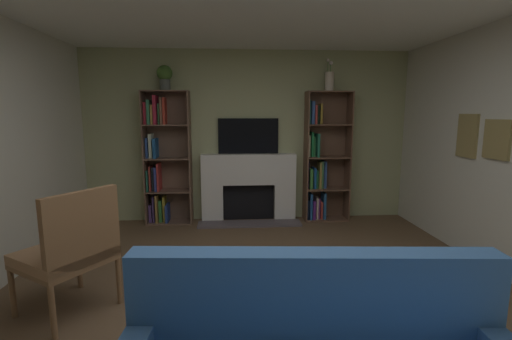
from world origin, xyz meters
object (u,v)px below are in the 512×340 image
object	(u,v)px
tv	(248,136)
bookshelf_left	(163,159)
fireplace	(249,186)
armchair	(70,250)
vase_with_flowers	(329,80)
potted_plant	(165,76)
bookshelf_right	(321,162)

from	to	relation	value
tv	bookshelf_left	size ratio (longest dim) A/B	0.46
fireplace	armchair	xyz separation A→B (m)	(-1.57, -2.50, 0.01)
vase_with_flowers	bookshelf_left	bearing A→B (deg)	179.19
bookshelf_left	potted_plant	world-z (taller)	potted_plant
bookshelf_left	armchair	xyz separation A→B (m)	(-0.29, -2.49, -0.42)
vase_with_flowers	armchair	size ratio (longest dim) A/B	0.45
bookshelf_right	potted_plant	size ratio (longest dim) A/B	5.53
armchair	potted_plant	bearing A→B (deg)	81.40
fireplace	potted_plant	distance (m)	2.02
fireplace	tv	world-z (taller)	tv
bookshelf_right	vase_with_flowers	xyz separation A→B (m)	(0.08, -0.04, 1.23)
bookshelf_left	bookshelf_right	xyz separation A→B (m)	(2.40, 0.00, -0.07)
bookshelf_right	vase_with_flowers	world-z (taller)	vase_with_flowers
bookshelf_left	armchair	distance (m)	2.54
bookshelf_left	tv	bearing A→B (deg)	3.81
fireplace	armchair	distance (m)	2.95
armchair	bookshelf_right	bearing A→B (deg)	42.89
fireplace	bookshelf_left	distance (m)	1.35
vase_with_flowers	bookshelf_right	bearing A→B (deg)	154.76
fireplace	bookshelf_left	size ratio (longest dim) A/B	0.78
bookshelf_right	armchair	distance (m)	3.68
fireplace	armchair	world-z (taller)	armchair
bookshelf_left	vase_with_flowers	world-z (taller)	vase_with_flowers
bookshelf_left	potted_plant	xyz separation A→B (m)	(0.08, -0.03, 1.20)
tv	bookshelf_right	size ratio (longest dim) A/B	0.46
vase_with_flowers	tv	bearing A→B (deg)	174.25
armchair	bookshelf_left	bearing A→B (deg)	83.41
potted_plant	vase_with_flowers	xyz separation A→B (m)	(2.40, -0.00, -0.04)
bookshelf_right	armchair	world-z (taller)	bookshelf_right
tv	armchair	distance (m)	3.11
tv	potted_plant	world-z (taller)	potted_plant
fireplace	bookshelf_right	size ratio (longest dim) A/B	0.78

